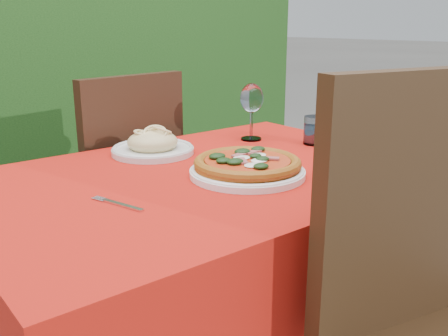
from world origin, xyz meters
TOP-DOWN VIEW (x-y plane):
  - hedge at (0.00, 1.55)m, footprint 3.20×0.55m
  - dining_table at (0.00, 0.00)m, footprint 1.26×0.86m
  - chair_far at (0.04, 0.62)m, footprint 0.50×0.50m
  - pizza_plate at (0.07, -0.09)m, footprint 0.32×0.32m
  - pasta_plate at (-0.01, 0.27)m, footprint 0.26×0.26m
  - water_glass at (0.48, 0.04)m, footprint 0.07×0.07m
  - wine_glass at (0.36, 0.22)m, footprint 0.08×0.08m
  - fork at (-0.31, -0.09)m, footprint 0.07×0.16m

SIDE VIEW (x-z plane):
  - chair_far at x=0.04m, z-range 0.07..1.04m
  - dining_table at x=0.00m, z-range 0.22..0.97m
  - fork at x=-0.31m, z-range 0.75..0.75m
  - pasta_plate at x=-0.01m, z-range 0.74..0.81m
  - pizza_plate at x=0.07m, z-range 0.75..0.80m
  - water_glass at x=0.48m, z-range 0.74..0.84m
  - wine_glass at x=0.36m, z-range 0.79..0.99m
  - hedge at x=0.00m, z-range 0.03..1.81m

